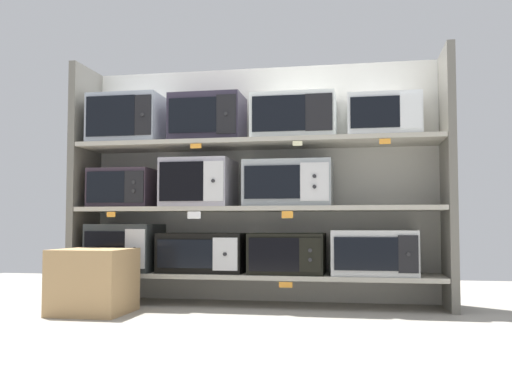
{
  "coord_description": "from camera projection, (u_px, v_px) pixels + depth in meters",
  "views": [
    {
      "loc": [
        0.69,
        -3.79,
        0.53
      ],
      "look_at": [
        0.0,
        0.0,
        0.76
      ],
      "focal_mm": 40.13,
      "sensor_mm": 36.0,
      "label": 1
    }
  ],
  "objects": [
    {
      "name": "ground",
      "position": [
        220.0,
        335.0,
        2.83
      ],
      "size": [
        6.43,
        6.0,
        0.02
      ],
      "primitive_type": "cube",
      "color": "gray"
    },
    {
      "name": "back_panel",
      "position": [
        262.0,
        183.0,
        4.09
      ],
      "size": [
        2.63,
        0.04,
        1.66
      ],
      "primitive_type": "cube",
      "color": "beige",
      "rests_on": "ground"
    },
    {
      "name": "upright_left",
      "position": [
        85.0,
        183.0,
        4.08
      ],
      "size": [
        0.05,
        0.42,
        1.66
      ],
      "primitive_type": "cube",
      "color": "#68645B",
      "rests_on": "ground"
    },
    {
      "name": "upright_right",
      "position": [
        448.0,
        178.0,
        3.64
      ],
      "size": [
        0.05,
        0.42,
        1.66
      ],
      "primitive_type": "cube",
      "color": "#68645B",
      "rests_on": "ground"
    },
    {
      "name": "shelf_0",
      "position": [
        256.0,
        275.0,
        3.82
      ],
      "size": [
        2.43,
        0.42,
        0.03
      ],
      "primitive_type": "cube",
      "color": "#ADA899",
      "rests_on": "ground"
    },
    {
      "name": "microwave_0",
      "position": [
        125.0,
        248.0,
        4.0
      ],
      "size": [
        0.45,
        0.4,
        0.33
      ],
      "color": "#2C3030",
      "rests_on": "shelf_0"
    },
    {
      "name": "microwave_1",
      "position": [
        203.0,
        253.0,
        3.89
      ],
      "size": [
        0.58,
        0.36,
        0.27
      ],
      "color": "black",
      "rests_on": "shelf_0"
    },
    {
      "name": "microwave_2",
      "position": [
        288.0,
        253.0,
        3.79
      ],
      "size": [
        0.49,
        0.4,
        0.27
      ],
      "color": "black",
      "rests_on": "shelf_0"
    },
    {
      "name": "microwave_3",
      "position": [
        374.0,
        252.0,
        3.69
      ],
      "size": [
        0.54,
        0.4,
        0.29
      ],
      "color": "#BBBDBC",
      "rests_on": "shelf_0"
    },
    {
      "name": "price_tag_0",
      "position": [
        119.0,
        281.0,
        3.77
      ],
      "size": [
        0.07,
        0.0,
        0.03
      ],
      "primitive_type": "cube",
      "color": "beige"
    },
    {
      "name": "price_tag_1",
      "position": [
        286.0,
        285.0,
        3.57
      ],
      "size": [
        0.09,
        0.0,
        0.04
      ],
      "primitive_type": "cube",
      "color": "orange"
    },
    {
      "name": "shelf_1",
      "position": [
        256.0,
        209.0,
        3.85
      ],
      "size": [
        2.43,
        0.42,
        0.03
      ],
      "primitive_type": "cube",
      "color": "#ADA899"
    },
    {
      "name": "microwave_4",
      "position": [
        125.0,
        188.0,
        4.02
      ],
      "size": [
        0.43,
        0.36,
        0.27
      ],
      "color": "#342832",
      "rests_on": "shelf_1"
    },
    {
      "name": "microwave_5",
      "position": [
        199.0,
        183.0,
        3.93
      ],
      "size": [
        0.46,
        0.43,
        0.32
      ],
      "color": "#A09BA8",
      "rests_on": "shelf_1"
    },
    {
      "name": "microwave_6",
      "position": [
        289.0,
        184.0,
        3.82
      ],
      "size": [
        0.58,
        0.37,
        0.3
      ],
      "color": "#9AA1A4",
      "rests_on": "shelf_1"
    },
    {
      "name": "price_tag_2",
      "position": [
        111.0,
        214.0,
        3.81
      ],
      "size": [
        0.06,
        0.0,
        0.03
      ],
      "primitive_type": "cube",
      "color": "orange"
    },
    {
      "name": "price_tag_3",
      "position": [
        194.0,
        215.0,
        3.7
      ],
      "size": [
        0.09,
        0.0,
        0.05
      ],
      "primitive_type": "cube",
      "color": "white"
    },
    {
      "name": "price_tag_4",
      "position": [
        287.0,
        215.0,
        3.59
      ],
      "size": [
        0.07,
        0.0,
        0.04
      ],
      "primitive_type": "cube",
      "color": "orange"
    },
    {
      "name": "shelf_2",
      "position": [
        256.0,
        144.0,
        3.88
      ],
      "size": [
        2.43,
        0.42,
        0.03
      ],
      "primitive_type": "cube",
      "color": "#ADA899"
    },
    {
      "name": "microwave_7",
      "position": [
        129.0,
        121.0,
        4.04
      ],
      "size": [
        0.49,
        0.42,
        0.34
      ],
      "color": "#99A2AF",
      "rests_on": "shelf_2"
    },
    {
      "name": "microwave_8",
      "position": [
        208.0,
        119.0,
        3.94
      ],
      "size": [
        0.49,
        0.34,
        0.33
      ],
      "color": "#2E2938",
      "rests_on": "shelf_2"
    },
    {
      "name": "microwave_9",
      "position": [
        294.0,
        118.0,
        3.83
      ],
      "size": [
        0.55,
        0.39,
        0.3
      ],
      "color": "silver",
      "rests_on": "shelf_2"
    },
    {
      "name": "microwave_10",
      "position": [
        384.0,
        118.0,
        3.73
      ],
      "size": [
        0.46,
        0.41,
        0.27
      ],
      "color": "silver",
      "rests_on": "shelf_2"
    },
    {
      "name": "price_tag_5",
      "position": [
        196.0,
        146.0,
        3.73
      ],
      "size": [
        0.07,
        0.0,
        0.03
      ],
      "primitive_type": "cube",
      "color": "orange"
    },
    {
      "name": "price_tag_6",
      "position": [
        297.0,
        143.0,
        3.61
      ],
      "size": [
        0.06,
        0.0,
        0.03
      ],
      "primitive_type": "cube",
      "color": "beige"
    },
    {
      "name": "price_tag_7",
      "position": [
        385.0,
        141.0,
        3.51
      ],
      "size": [
        0.07,
        0.0,
        0.03
      ],
      "primitive_type": "cube",
      "color": "orange"
    },
    {
      "name": "shipping_carton",
      "position": [
        93.0,
        281.0,
        3.46
      ],
      "size": [
        0.43,
        0.43,
        0.39
      ],
      "primitive_type": "cube",
      "color": "tan",
      "rests_on": "ground"
    }
  ]
}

